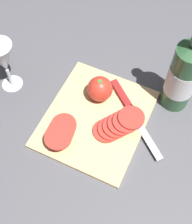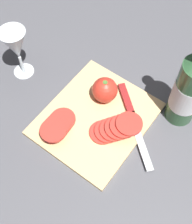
% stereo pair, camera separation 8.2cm
% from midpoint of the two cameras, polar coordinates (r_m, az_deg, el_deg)
% --- Properties ---
extents(ground_plane, '(3.00, 3.00, 0.00)m').
position_cam_midpoint_polar(ground_plane, '(0.86, 4.35, -1.47)').
color(ground_plane, '#4C4C51').
extents(cutting_board, '(0.31, 0.26, 0.01)m').
position_cam_midpoint_polar(cutting_board, '(0.85, 2.75, -1.45)').
color(cutting_board, tan).
rests_on(cutting_board, ground_plane).
extents(wine_bottle, '(0.08, 0.08, 0.33)m').
position_cam_midpoint_polar(wine_bottle, '(0.81, 19.49, 3.56)').
color(wine_bottle, '#2D5633').
rests_on(wine_bottle, ground_plane).
extents(wine_glass, '(0.07, 0.07, 0.16)m').
position_cam_midpoint_polar(wine_glass, '(0.88, -11.83, 11.47)').
color(wine_glass, silver).
rests_on(wine_glass, ground_plane).
extents(whole_tomato, '(0.07, 0.07, 0.07)m').
position_cam_midpoint_polar(whole_tomato, '(0.85, 4.38, 3.82)').
color(whole_tomato, red).
rests_on(whole_tomato, cutting_board).
extents(knife, '(0.18, 0.21, 0.01)m').
position_cam_midpoint_polar(knife, '(0.87, 8.74, 0.64)').
color(knife, silver).
rests_on(knife, cutting_board).
extents(tomato_slice_stack_near, '(0.11, 0.12, 0.05)m').
position_cam_midpoint_polar(tomato_slice_stack_near, '(0.81, 6.43, -3.27)').
color(tomato_slice_stack_near, red).
rests_on(tomato_slice_stack_near, cutting_board).
extents(tomato_slice_stack_far, '(0.12, 0.08, 0.04)m').
position_cam_midpoint_polar(tomato_slice_stack_far, '(0.82, -4.10, -2.56)').
color(tomato_slice_stack_far, red).
rests_on(tomato_slice_stack_far, cutting_board).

